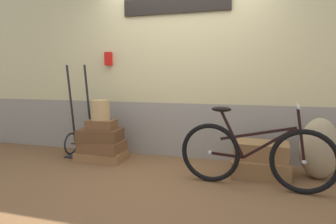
% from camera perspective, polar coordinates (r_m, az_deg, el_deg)
% --- Properties ---
extents(ground, '(9.68, 5.20, 0.06)m').
position_cam_1_polar(ground, '(3.68, 0.00, -12.36)').
color(ground, brown).
extents(station_building, '(7.68, 0.74, 2.61)m').
position_cam_1_polar(station_building, '(4.30, 3.47, 8.56)').
color(station_building, gray).
rests_on(station_building, ground).
extents(suitcase_0, '(0.68, 0.48, 0.13)m').
position_cam_1_polar(suitcase_0, '(4.31, -12.85, -8.35)').
color(suitcase_0, olive).
rests_on(suitcase_0, ground).
extents(suitcase_1, '(0.59, 0.42, 0.15)m').
position_cam_1_polar(suitcase_1, '(4.25, -12.83, -6.59)').
color(suitcase_1, brown).
rests_on(suitcase_1, suitcase_0).
extents(suitcase_2, '(0.61, 0.46, 0.17)m').
position_cam_1_polar(suitcase_2, '(4.23, -13.16, -4.40)').
color(suitcase_2, brown).
rests_on(suitcase_2, suitcase_1).
extents(suitcase_3, '(0.40, 0.29, 0.13)m').
position_cam_1_polar(suitcase_3, '(4.19, -12.96, -2.40)').
color(suitcase_3, brown).
rests_on(suitcase_3, suitcase_2).
extents(suitcase_4, '(0.66, 0.48, 0.20)m').
position_cam_1_polar(suitcase_4, '(3.73, 17.68, -10.31)').
color(suitcase_4, olive).
rests_on(suitcase_4, ground).
extents(suitcase_5, '(0.64, 0.44, 0.21)m').
position_cam_1_polar(suitcase_5, '(3.69, 17.91, -7.23)').
color(suitcase_5, olive).
rests_on(suitcase_5, suitcase_4).
extents(wicker_basket, '(0.26, 0.26, 0.28)m').
position_cam_1_polar(wicker_basket, '(4.18, -13.15, 0.39)').
color(wicker_basket, tan).
rests_on(wicker_basket, suitcase_3).
extents(luggage_trolley, '(0.38, 0.39, 1.36)m').
position_cam_1_polar(luggage_trolley, '(4.59, -16.85, -4.56)').
color(luggage_trolley, black).
rests_on(luggage_trolley, ground).
extents(burlap_sack, '(0.43, 0.37, 0.72)m').
position_cam_1_polar(burlap_sack, '(3.82, 27.55, -6.38)').
color(burlap_sack, '#9E8966').
rests_on(burlap_sack, ground).
extents(bicycle, '(1.64, 0.46, 0.91)m').
position_cam_1_polar(bicycle, '(3.26, 16.55, -8.09)').
color(bicycle, black).
rests_on(bicycle, ground).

